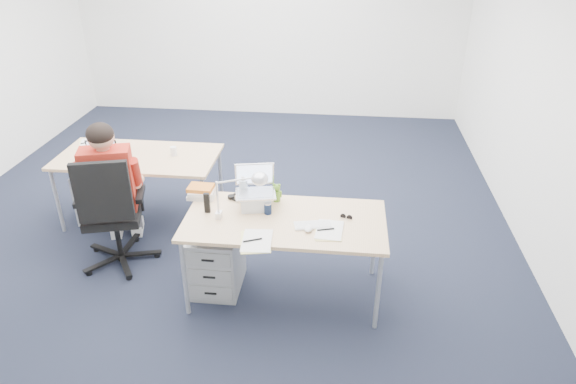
{
  "coord_description": "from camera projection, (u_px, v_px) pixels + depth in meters",
  "views": [
    {
      "loc": [
        1.21,
        -4.55,
        2.83
      ],
      "look_at": [
        0.8,
        -0.85,
        0.85
      ],
      "focal_mm": 32.0,
      "sensor_mm": 36.0,
      "label": 1
    }
  ],
  "objects": [
    {
      "name": "floor",
      "position": [
        223.0,
        221.0,
        5.45
      ],
      "size": [
        7.0,
        7.0,
        0.0
      ],
      "primitive_type": "plane",
      "color": "black",
      "rests_on": "ground"
    },
    {
      "name": "room",
      "position": [
        211.0,
        59.0,
        4.64
      ],
      "size": [
        6.02,
        7.02,
        2.8
      ],
      "color": "white",
      "rests_on": "ground"
    },
    {
      "name": "desk_near",
      "position": [
        285.0,
        224.0,
        4.09
      ],
      "size": [
        1.6,
        0.8,
        0.73
      ],
      "color": "tan",
      "rests_on": "ground"
    },
    {
      "name": "desk_far",
      "position": [
        138.0,
        160.0,
        5.19
      ],
      "size": [
        1.6,
        0.8,
        0.73
      ],
      "color": "tan",
      "rests_on": "ground"
    },
    {
      "name": "office_chair",
      "position": [
        116.0,
        233.0,
        4.65
      ],
      "size": [
        0.86,
        0.86,
        1.12
      ],
      "rotation": [
        0.0,
        0.0,
        0.26
      ],
      "color": "black",
      "rests_on": "ground"
    },
    {
      "name": "seated_person",
      "position": [
        114.0,
        189.0,
        4.65
      ],
      "size": [
        0.55,
        0.81,
        1.35
      ],
      "rotation": [
        0.0,
        0.0,
        0.28
      ],
      "color": "#AC2618",
      "rests_on": "ground"
    },
    {
      "name": "drawer_pedestal_near",
      "position": [
        217.0,
        259.0,
        4.37
      ],
      "size": [
        0.4,
        0.5,
        0.55
      ],
      "primitive_type": "cube",
      "color": "#9FA2A4",
      "rests_on": "ground"
    },
    {
      "name": "drawer_pedestal_far",
      "position": [
        103.0,
        193.0,
        5.42
      ],
      "size": [
        0.4,
        0.5,
        0.55
      ],
      "primitive_type": "cube",
      "color": "#9FA2A4",
      "rests_on": "ground"
    },
    {
      "name": "silver_laptop",
      "position": [
        255.0,
        189.0,
        4.16
      ],
      "size": [
        0.37,
        0.31,
        0.34
      ],
      "primitive_type": null,
      "rotation": [
        0.0,
        0.0,
        0.2
      ],
      "color": "silver",
      "rests_on": "desk_near"
    },
    {
      "name": "wireless_keyboard",
      "position": [
        313.0,
        225.0,
        3.98
      ],
      "size": [
        0.31,
        0.18,
        0.01
      ],
      "primitive_type": "cube",
      "rotation": [
        0.0,
        0.0,
        0.22
      ],
      "color": "white",
      "rests_on": "desk_near"
    },
    {
      "name": "computer_mouse",
      "position": [
        308.0,
        229.0,
        3.91
      ],
      "size": [
        0.07,
        0.1,
        0.03
      ],
      "primitive_type": "ellipsoid",
      "rotation": [
        0.0,
        0.0,
        -0.09
      ],
      "color": "white",
      "rests_on": "desk_near"
    },
    {
      "name": "headphones",
      "position": [
        239.0,
        196.0,
        4.37
      ],
      "size": [
        0.23,
        0.2,
        0.03
      ],
      "primitive_type": null,
      "rotation": [
        0.0,
        0.0,
        0.31
      ],
      "color": "black",
      "rests_on": "desk_near"
    },
    {
      "name": "can_koozie",
      "position": [
        268.0,
        208.0,
        4.13
      ],
      "size": [
        0.07,
        0.07,
        0.1
      ],
      "primitive_type": "cylinder",
      "rotation": [
        0.0,
        0.0,
        0.24
      ],
      "color": "#14213E",
      "rests_on": "desk_near"
    },
    {
      "name": "water_bottle",
      "position": [
        244.0,
        189.0,
        4.27
      ],
      "size": [
        0.09,
        0.09,
        0.24
      ],
      "primitive_type": "cylinder",
      "rotation": [
        0.0,
        0.0,
        -0.31
      ],
      "color": "silver",
      "rests_on": "desk_near"
    },
    {
      "name": "bear_figurine",
      "position": [
        277.0,
        192.0,
        4.3
      ],
      "size": [
        0.1,
        0.09,
        0.16
      ],
      "primitive_type": null,
      "rotation": [
        0.0,
        0.0,
        -0.36
      ],
      "color": "#3F7A20",
      "rests_on": "desk_near"
    },
    {
      "name": "book_stack",
      "position": [
        201.0,
        192.0,
        4.37
      ],
      "size": [
        0.27,
        0.24,
        0.1
      ],
      "primitive_type": "cube",
      "rotation": [
        0.0,
        0.0,
        -0.41
      ],
      "color": "silver",
      "rests_on": "desk_near"
    },
    {
      "name": "cordless_phone",
      "position": [
        207.0,
        203.0,
        4.13
      ],
      "size": [
        0.05,
        0.03,
        0.17
      ],
      "primitive_type": "cube",
      "rotation": [
        0.0,
        0.0,
        0.03
      ],
      "color": "black",
      "rests_on": "desk_near"
    },
    {
      "name": "papers_left",
      "position": [
        255.0,
        241.0,
        3.78
      ],
      "size": [
        0.25,
        0.33,
        0.01
      ],
      "primitive_type": "cube",
      "rotation": [
        0.0,
        0.0,
        0.11
      ],
      "color": "#EBE288",
      "rests_on": "desk_near"
    },
    {
      "name": "papers_right",
      "position": [
        328.0,
        231.0,
        3.91
      ],
      "size": [
        0.2,
        0.29,
        0.01
      ],
      "primitive_type": "cube",
      "rotation": [
        0.0,
        0.0,
        -0.02
      ],
      "color": "#EBE288",
      "rests_on": "desk_near"
    },
    {
      "name": "sunglasses",
      "position": [
        346.0,
        217.0,
        4.08
      ],
      "size": [
        0.11,
        0.07,
        0.02
      ],
      "primitive_type": null,
      "rotation": [
        0.0,
        0.0,
        -0.29
      ],
      "color": "black",
      "rests_on": "desk_near"
    },
    {
      "name": "desk_lamp",
      "position": [
        234.0,
        195.0,
        3.98
      ],
      "size": [
        0.4,
        0.21,
        0.43
      ],
      "primitive_type": null,
      "rotation": [
        0.0,
        0.0,
        -0.19
      ],
      "color": "silver",
      "rests_on": "desk_near"
    },
    {
      "name": "dark_laptop",
      "position": [
        99.0,
        153.0,
        4.96
      ],
      "size": [
        0.34,
        0.33,
        0.22
      ],
      "primitive_type": null,
      "rotation": [
        0.0,
        0.0,
        0.14
      ],
      "color": "black",
      "rests_on": "desk_far"
    },
    {
      "name": "far_cup",
      "position": [
        174.0,
        151.0,
        5.15
      ],
      "size": [
        0.07,
        0.07,
        0.09
      ],
      "primitive_type": "cylinder",
      "rotation": [
        0.0,
        0.0,
        -0.16
      ],
      "color": "white",
      "rests_on": "desk_far"
    },
    {
      "name": "far_papers",
      "position": [
        89.0,
        143.0,
        5.44
      ],
      "size": [
        0.28,
        0.32,
        0.01
      ],
      "primitive_type": "cube",
      "rotation": [
        0.0,
        0.0,
        0.38
      ],
      "color": "white",
      "rests_on": "desk_far"
    }
  ]
}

